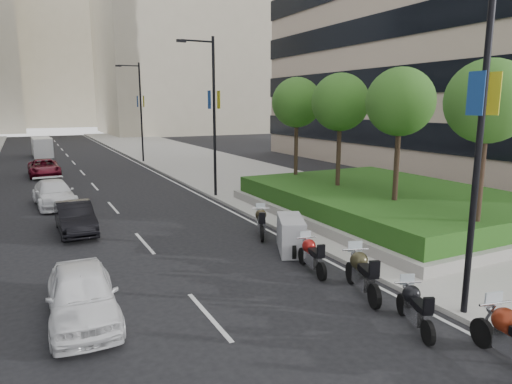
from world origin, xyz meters
TOP-DOWN VIEW (x-y plane):
  - ground at (0.00, 0.00)m, footprint 160.00×160.00m
  - sidewalk_right at (9.00, 30.00)m, footprint 10.00×100.00m
  - lane_edge at (3.70, 30.00)m, footprint 0.12×100.00m
  - lane_centre at (-1.50, 30.00)m, footprint 0.12×100.00m
  - building_cream_right at (22.00, 80.00)m, footprint 28.00×24.00m
  - building_cream_centre at (2.00, 120.00)m, footprint 30.00×24.00m
  - planter at (10.00, 10.00)m, footprint 10.00×14.00m
  - hedge at (10.00, 10.00)m, footprint 9.40×13.40m
  - tree_0 at (8.50, 4.00)m, footprint 2.80×2.80m
  - tree_1 at (8.50, 8.00)m, footprint 2.80×2.80m
  - tree_2 at (8.50, 12.00)m, footprint 2.80×2.80m
  - tree_3 at (8.50, 16.00)m, footprint 2.80×2.80m
  - lamp_post_0 at (4.14, 1.00)m, footprint 2.34×0.45m
  - lamp_post_1 at (4.14, 18.00)m, footprint 2.34×0.45m
  - lamp_post_2 at (4.14, 36.00)m, footprint 2.34×0.45m
  - motorcycle_2 at (2.72, 1.15)m, footprint 0.95×1.92m
  - motorcycle_3 at (2.89, 3.30)m, footprint 1.00×2.32m
  - motorcycle_4 at (2.62, 5.47)m, footprint 0.69×2.07m
  - motorcycle_5 at (3.08, 7.53)m, footprint 1.65×2.28m
  - motorcycle_6 at (3.06, 9.84)m, footprint 1.06×2.02m
  - car_a at (-4.39, 5.18)m, footprint 1.81×4.13m
  - car_b at (-3.73, 13.82)m, footprint 1.45×3.95m
  - car_c at (-4.21, 19.86)m, footprint 2.21×4.74m
  - car_d at (-4.25, 31.29)m, footprint 2.23×4.66m
  - delivery_van at (-3.83, 45.86)m, footprint 1.91×4.67m

SIDE VIEW (x-z plane):
  - ground at x=0.00m, z-range 0.00..0.00m
  - lane_edge at x=3.70m, z-range 0.00..0.01m
  - lane_centre at x=-1.50m, z-range 0.00..0.01m
  - sidewalk_right at x=9.00m, z-range 0.00..0.15m
  - planter at x=10.00m, z-range 0.15..0.55m
  - motorcycle_2 at x=2.72m, z-range 0.03..1.05m
  - motorcycle_4 at x=2.62m, z-range 0.04..1.07m
  - motorcycle_6 at x=3.06m, z-range 0.04..1.11m
  - motorcycle_3 at x=2.89m, z-range 0.04..1.23m
  - motorcycle_5 at x=3.08m, z-range 0.00..1.28m
  - car_d at x=-4.25m, z-range 0.00..1.28m
  - car_b at x=-3.73m, z-range 0.00..1.29m
  - car_c at x=-4.21m, z-range 0.00..1.34m
  - car_a at x=-4.39m, z-range 0.00..1.38m
  - delivery_van at x=-3.83m, z-range -0.06..1.87m
  - hedge at x=10.00m, z-range 0.55..1.35m
  - lamp_post_0 at x=4.14m, z-range 0.57..9.57m
  - lamp_post_1 at x=4.14m, z-range 0.57..9.57m
  - lamp_post_2 at x=4.14m, z-range 0.57..9.57m
  - tree_0 at x=8.50m, z-range 2.27..8.57m
  - tree_1 at x=8.50m, z-range 2.27..8.57m
  - tree_2 at x=8.50m, z-range 2.27..8.57m
  - tree_3 at x=8.50m, z-range 2.27..8.57m
  - building_cream_right at x=22.00m, z-range 0.00..36.00m
  - building_cream_centre at x=2.00m, z-range 0.00..38.00m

